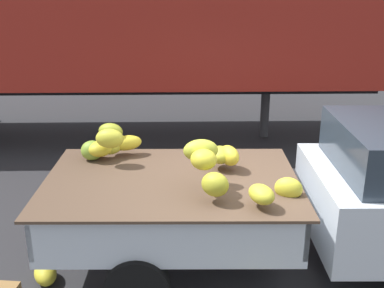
# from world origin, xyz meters

# --- Properties ---
(ground) EXTENTS (220.00, 220.00, 0.00)m
(ground) POSITION_xyz_m (0.00, 0.00, 0.00)
(ground) COLOR #28282B
(curb_strip) EXTENTS (80.00, 0.80, 0.16)m
(curb_strip) POSITION_xyz_m (0.00, 9.62, 0.08)
(curb_strip) COLOR gray
(curb_strip) RESTS_ON ground
(pickup_truck) EXTENTS (4.96, 2.20, 1.70)m
(pickup_truck) POSITION_xyz_m (0.98, -0.03, 0.88)
(pickup_truck) COLOR silver
(pickup_truck) RESTS_ON ground
(semi_trailer) EXTENTS (12.12, 3.22, 3.95)m
(semi_trailer) POSITION_xyz_m (-2.19, 4.80, 2.54)
(semi_trailer) COLOR maroon
(semi_trailer) RESTS_ON ground
(fallen_banana_bunch_near_tailgate) EXTENTS (0.35, 0.43, 0.22)m
(fallen_banana_bunch_near_tailgate) POSITION_xyz_m (-2.31, -0.12, 0.11)
(fallen_banana_bunch_near_tailgate) COLOR gold
(fallen_banana_bunch_near_tailgate) RESTS_ON ground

